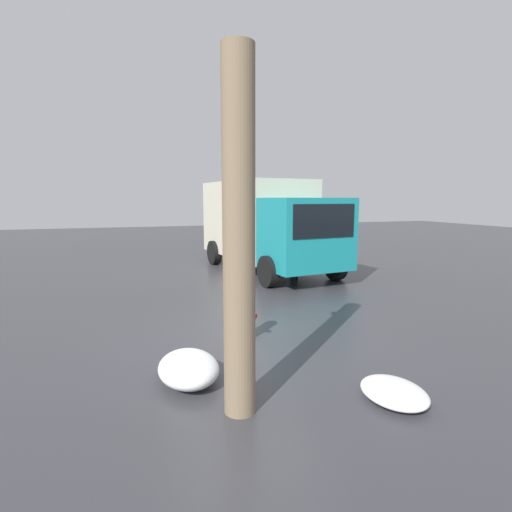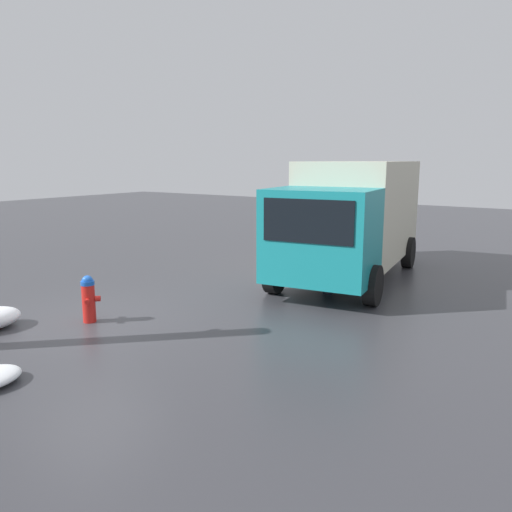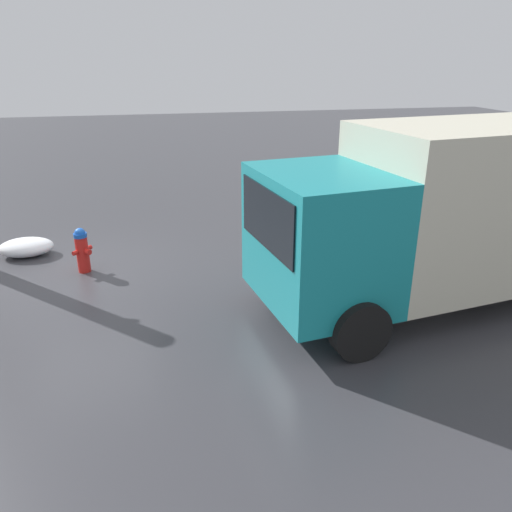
{
  "view_description": "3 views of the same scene",
  "coord_description": "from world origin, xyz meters",
  "px_view_note": "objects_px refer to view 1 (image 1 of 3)",
  "views": [
    {
      "loc": [
        -6.5,
        1.96,
        2.48
      ],
      "look_at": [
        3.48,
        -1.37,
        0.96
      ],
      "focal_mm": 28.0,
      "sensor_mm": 36.0,
      "label": 1
    },
    {
      "loc": [
        -5.94,
        -7.92,
        3.11
      ],
      "look_at": [
        3.64,
        -1.48,
        0.89
      ],
      "focal_mm": 35.0,
      "sensor_mm": 36.0,
      "label": 2
    },
    {
      "loc": [
        1.34,
        -9.89,
        4.09
      ],
      "look_at": [
        3.1,
        -2.14,
        0.9
      ],
      "focal_mm": 35.0,
      "sensor_mm": 36.0,
      "label": 3
    }
  ],
  "objects_px": {
    "fire_hydrant": "(245,314)",
    "tree_trunk": "(239,238)",
    "delivery_truck": "(265,222)",
    "pedestrian": "(294,250)"
  },
  "relations": [
    {
      "from": "fire_hydrant",
      "to": "delivery_truck",
      "type": "distance_m",
      "value": 7.08
    },
    {
      "from": "fire_hydrant",
      "to": "tree_trunk",
      "type": "relative_size",
      "value": 0.23
    },
    {
      "from": "tree_trunk",
      "to": "pedestrian",
      "type": "relative_size",
      "value": 2.42
    },
    {
      "from": "delivery_truck",
      "to": "fire_hydrant",
      "type": "bearing_deg",
      "value": 59.76
    },
    {
      "from": "tree_trunk",
      "to": "delivery_truck",
      "type": "relative_size",
      "value": 0.6
    },
    {
      "from": "fire_hydrant",
      "to": "tree_trunk",
      "type": "bearing_deg",
      "value": -153.26
    },
    {
      "from": "fire_hydrant",
      "to": "pedestrian",
      "type": "height_order",
      "value": "pedestrian"
    },
    {
      "from": "fire_hydrant",
      "to": "delivery_truck",
      "type": "bearing_deg",
      "value": 22.32
    },
    {
      "from": "tree_trunk",
      "to": "delivery_truck",
      "type": "distance_m",
      "value": 9.38
    },
    {
      "from": "tree_trunk",
      "to": "pedestrian",
      "type": "bearing_deg",
      "value": -28.52
    }
  ]
}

